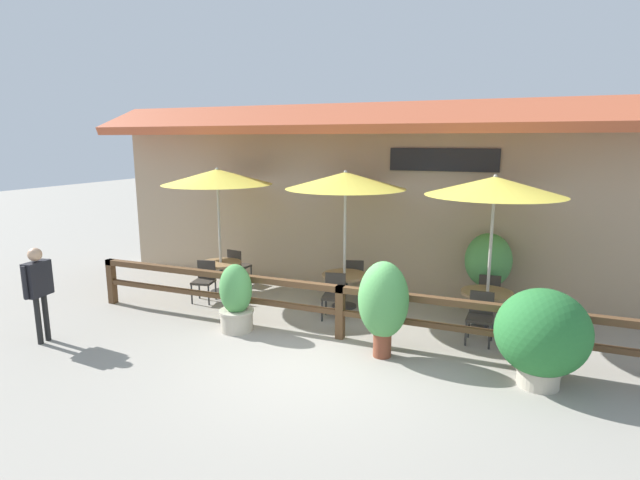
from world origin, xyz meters
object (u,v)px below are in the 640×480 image
patio_umbrella_near (217,177)px  pedestrian (38,282)px  patio_umbrella_middle (345,181)px  potted_plant_entrance_palm (383,302)px  chair_middle_streetside (334,293)px  chair_near_streetside (205,279)px  dining_table_near (221,268)px  patio_umbrella_far (495,186)px  dining_table_far (487,299)px  potted_plant_broad_leaf (488,262)px  chair_far_wallside (489,293)px  potted_plant_corner_fern (542,335)px  dining_table_middle (344,281)px  chair_middle_wallside (355,276)px  chair_near_wallside (238,265)px  chair_far_streetside (480,315)px  potted_plant_tall_tropical (236,299)px

patio_umbrella_near → pedestrian: 4.10m
patio_umbrella_middle → potted_plant_entrance_palm: (1.37, -2.06, -1.70)m
chair_middle_streetside → potted_plant_entrance_palm: 1.96m
chair_near_streetside → dining_table_near: bearing=80.3°
patio_umbrella_far → dining_table_far: (-0.00, 0.00, -2.05)m
potted_plant_broad_leaf → chair_far_wallside: bearing=-77.9°
chair_middle_streetside → patio_umbrella_middle: bearing=82.6°
potted_plant_corner_fern → dining_table_middle: bearing=149.4°
chair_middle_wallside → chair_far_wallside: 2.82m
pedestrian → chair_near_streetside: bearing=-29.3°
chair_near_wallside → chair_middle_wallside: 2.89m
patio_umbrella_middle → dining_table_near: bearing=-178.1°
patio_umbrella_near → dining_table_middle: size_ratio=3.03×
dining_table_near → patio_umbrella_far: (5.73, -0.08, 2.05)m
dining_table_middle → dining_table_far: 2.82m
patio_umbrella_middle → potted_plant_broad_leaf: (2.73, 0.88, -1.60)m
chair_near_streetside → chair_far_streetside: (5.66, -0.10, 0.00)m
dining_table_middle → chair_middle_wallside: chair_middle_wallside is taller
patio_umbrella_far → dining_table_far: size_ratio=3.03×
chair_near_wallside → patio_umbrella_near: bearing=95.5°
potted_plant_entrance_palm → potted_plant_tall_tropical: bearing=178.4°
patio_umbrella_near → chair_middle_wallside: (2.92, 0.78, -2.12)m
chair_middle_streetside → potted_plant_corner_fern: size_ratio=0.61×
patio_umbrella_middle → patio_umbrella_far: (2.81, -0.17, 0.00)m
potted_plant_entrance_palm → chair_near_streetside: bearing=163.1°
chair_far_streetside → dining_table_middle: bearing=164.0°
potted_plant_broad_leaf → patio_umbrella_middle: bearing=-162.2°
dining_table_middle → potted_plant_corner_fern: 4.26m
chair_far_streetside → potted_plant_corner_fern: potted_plant_corner_fern is taller
chair_middle_streetside → potted_plant_tall_tropical: potted_plant_tall_tropical is taller
chair_far_streetside → potted_plant_entrance_palm: 1.87m
dining_table_far → potted_plant_corner_fern: bearing=-66.8°
chair_far_wallside → potted_plant_tall_tropical: (-4.18, -2.50, 0.10)m
chair_near_streetside → chair_middle_streetside: bearing=-10.0°
dining_table_far → pedestrian: pedestrian is taller
pedestrian → dining_table_far: bearing=-69.4°
chair_near_streetside → patio_umbrella_near: bearing=80.3°
chair_near_streetside → patio_umbrella_far: 6.12m
chair_far_streetside → potted_plant_broad_leaf: size_ratio=0.54×
patio_umbrella_near → potted_plant_corner_fern: bearing=-17.5°
chair_near_wallside → chair_middle_wallside: (2.89, 0.11, 0.00)m
dining_table_middle → potted_plant_broad_leaf: 2.90m
patio_umbrella_middle → dining_table_middle: size_ratio=3.03×
patio_umbrella_near → dining_table_far: patio_umbrella_near is taller
patio_umbrella_far → chair_far_wallside: 2.23m
potted_plant_entrance_palm → chair_middle_streetside: bearing=134.2°
dining_table_near → dining_table_middle: same height
potted_plant_tall_tropical → chair_far_streetside: bearing=15.1°
chair_near_wallside → potted_plant_tall_tropical: bearing=129.4°
dining_table_middle → chair_middle_wallside: (-0.00, 0.68, -0.07)m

